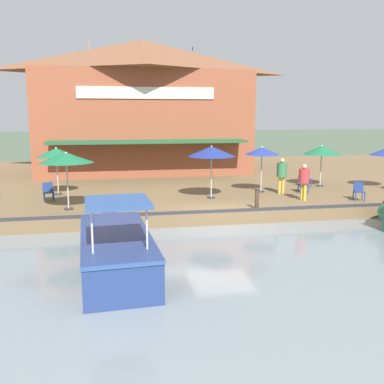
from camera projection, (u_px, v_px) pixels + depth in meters
The scene contains 18 objects.
ground_plane at pixel (221, 227), 17.24m from camera, with size 220.00×220.00×0.00m, color #4C5B47.
quay_deck at pixel (180, 180), 27.83m from camera, with size 22.00×56.00×0.60m, color brown.
quay_edge_fender at pixel (221, 211), 17.22m from camera, with size 0.20×50.40×0.10m, color #2D2D33.
waterfront_restaurant at pixel (143, 106), 29.42m from camera, with size 9.17×14.51×8.86m.
patio_umbrella_far_corner at pixel (211, 151), 19.73m from camera, with size 2.23×2.23×2.48m.
patio_umbrella_mid_patio_right at pixel (66, 158), 17.33m from camera, with size 2.19×2.19×2.39m.
patio_umbrella_mid_patio_left at pixel (56, 153), 20.65m from camera, with size 1.88×1.88×2.33m.
patio_umbrella_by_entrance at pixel (262, 151), 21.37m from camera, with size 1.72×1.72×2.32m.
patio_umbrella_back_row at pixel (322, 150), 23.16m from camera, with size 2.01×2.01×2.26m.
cafe_chair_mid_patio at pixel (306, 178), 23.30m from camera, with size 0.49×0.49×0.85m.
cafe_chair_far_corner_seat at pixel (48, 191), 19.36m from camera, with size 0.53×0.53×0.85m.
cafe_chair_under_first_umbrella at pixel (303, 183), 21.52m from camera, with size 0.49×0.49×0.85m.
cafe_chair_back_row_seat at pixel (359, 190), 19.51m from camera, with size 0.54×0.54×0.85m.
person_at_quay_edge at pixel (282, 171), 21.10m from camera, with size 0.50×0.50×1.77m.
person_near_entrance at pixel (304, 178), 19.40m from camera, with size 0.47×0.47×1.68m.
motorboat_mid_row at pixel (115, 244), 12.58m from camera, with size 6.09×2.24×2.29m.
mooring_post at pixel (257, 199), 17.67m from camera, with size 0.22×0.22×0.86m.
tree_downstream_bank at pixel (79, 116), 33.06m from camera, with size 3.61×3.44×5.61m.
Camera 1 is at (16.23, -4.16, 4.45)m, focal length 40.00 mm.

